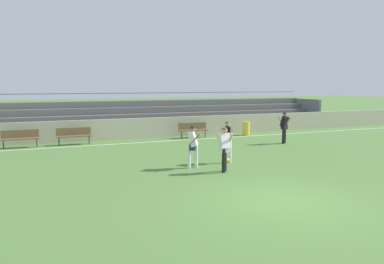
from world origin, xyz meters
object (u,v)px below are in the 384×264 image
object	(u,v)px
player_dark_on_ball	(227,138)
soccer_ball	(227,160)
player_white_wide_right	(193,143)
bleacher_stand	(139,116)
bench_near_bin	(20,137)
player_dark_deep_cover	(284,125)
bench_far_right	(193,129)
trash_bin	(246,128)
player_white_wide_left	(224,145)
bench_near_wall_gap	(74,134)

from	to	relation	value
player_dark_on_ball	soccer_ball	bearing A→B (deg)	-155.23
player_dark_on_ball	player_white_wide_right	distance (m)	1.71
player_white_wide_right	bleacher_stand	bearing A→B (deg)	84.72
bench_near_bin	player_dark_deep_cover	xyz separation A→B (m)	(13.21, -4.13, 0.48)
bench_far_right	player_dark_on_ball	distance (m)	7.80
bench_far_right	player_white_wide_right	xyz separation A→B (m)	(-3.44, -7.91, 0.42)
trash_bin	player_white_wide_right	bearing A→B (deg)	-132.43
trash_bin	player_white_wide_left	world-z (taller)	player_white_wide_left
soccer_ball	bench_near_wall_gap	bearing A→B (deg)	124.32
trash_bin	player_white_wide_right	size ratio (longest dim) A/B	0.52
trash_bin	soccer_ball	distance (m)	9.08
bleacher_stand	bench_near_bin	world-z (taller)	bleacher_stand
player_white_wide_left	player_dark_deep_cover	distance (m)	7.96
player_dark_deep_cover	bench_near_wall_gap	bearing A→B (deg)	158.68
trash_bin	player_dark_on_ball	xyz separation A→B (m)	(-5.33, -7.33, 0.60)
trash_bin	player_dark_on_ball	size ratio (longest dim) A/B	0.49
player_dark_on_ball	player_dark_deep_cover	xyz separation A→B (m)	(5.38, 3.45, -0.00)
bench_near_wall_gap	bench_near_bin	world-z (taller)	same
trash_bin	player_dark_on_ball	distance (m)	9.08
trash_bin	bench_near_bin	bearing A→B (deg)	178.91
bleacher_stand	trash_bin	size ratio (longest dim) A/B	32.60
bench_far_right	bench_near_bin	world-z (taller)	same
bleacher_stand	bench_near_bin	size ratio (longest dim) A/B	15.28
bench_near_wall_gap	player_white_wide_right	bearing A→B (deg)	-66.05
bench_near_wall_gap	player_white_wide_left	bearing A→B (deg)	-64.51
trash_bin	player_white_wide_left	distance (m)	10.77
player_white_wide_left	soccer_ball	world-z (taller)	player_white_wide_left
player_white_wide_left	player_dark_on_ball	bearing A→B (deg)	58.25
bleacher_stand	player_white_wide_left	bearing A→B (deg)	-91.20
player_dark_on_ball	soccer_ball	size ratio (longest dim) A/B	7.80
player_white_wide_right	bench_near_bin	bearing A→B (deg)	127.86
bench_far_right	player_white_wide_left	bearing A→B (deg)	-106.37
soccer_ball	player_white_wide_left	bearing A→B (deg)	-121.49
player_white_wide_left	bleacher_stand	bearing A→B (deg)	88.80
player_white_wide_right	trash_bin	bearing A→B (deg)	47.57
player_dark_deep_cover	player_white_wide_right	bearing A→B (deg)	-151.79
player_white_wide_left	player_dark_deep_cover	size ratio (longest dim) A/B	0.97
player_white_wide_left	soccer_ball	size ratio (longest dim) A/B	7.54
bench_near_bin	player_white_wide_left	size ratio (longest dim) A/B	1.08
bench_near_wall_gap	player_white_wide_right	distance (m)	8.67
bleacher_stand	bench_far_right	world-z (taller)	bleacher_stand
bleacher_stand	trash_bin	distance (m)	7.03
bleacher_stand	player_dark_deep_cover	distance (m)	9.64
bench_far_right	bench_near_bin	bearing A→B (deg)	180.00
bleacher_stand	player_white_wide_left	xyz separation A→B (m)	(-0.26, -12.43, -0.15)
bleacher_stand	soccer_ball	size ratio (longest dim) A/B	125.00
trash_bin	player_dark_deep_cover	xyz separation A→B (m)	(0.05, -3.88, 0.60)
trash_bin	player_dark_deep_cover	distance (m)	3.92
bleacher_stand	player_dark_deep_cover	world-z (taller)	bleacher_stand
bleacher_stand	trash_bin	bearing A→B (deg)	-31.55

